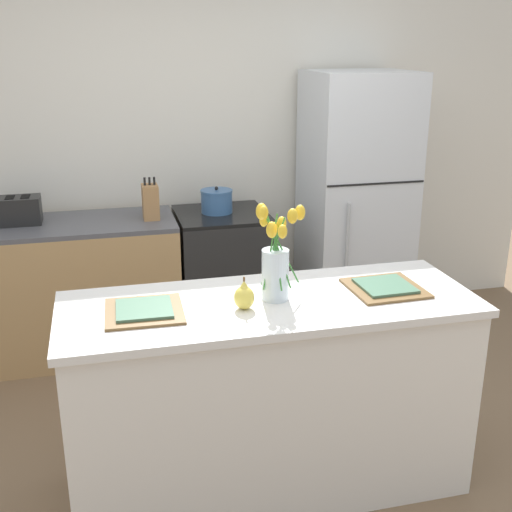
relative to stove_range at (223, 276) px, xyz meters
name	(u,v)px	position (x,y,z in m)	size (l,w,h in m)	color
ground_plane	(269,481)	(-0.10, -1.60, -0.45)	(10.00, 10.00, 0.00)	brown
back_wall	(196,137)	(-0.10, 0.40, 0.90)	(5.20, 0.08, 2.70)	silver
kitchen_island	(269,395)	(-0.10, -1.60, 0.02)	(1.80, 0.66, 0.93)	silver
back_counter	(47,292)	(-1.16, 0.00, 0.00)	(1.68, 0.60, 0.90)	tan
stove_range	(223,276)	(0.00, 0.00, 0.00)	(0.60, 0.61, 0.90)	black
refrigerator	(355,205)	(0.95, 0.00, 0.45)	(0.68, 0.67, 1.80)	silver
flower_vase	(276,262)	(-0.07, -1.59, 0.65)	(0.20, 0.17, 0.43)	silver
pear_figurine	(244,296)	(-0.23, -1.66, 0.54)	(0.09, 0.09, 0.14)	#E5CC4C
plate_setting_left	(144,310)	(-0.64, -1.59, 0.49)	(0.33, 0.33, 0.02)	brown
plate_setting_right	(385,287)	(0.44, -1.59, 0.49)	(0.33, 0.33, 0.02)	brown
toaster	(19,210)	(-1.27, 0.05, 0.54)	(0.28, 0.18, 0.17)	black
cooking_pot	(217,201)	(-0.03, 0.02, 0.53)	(0.21, 0.21, 0.18)	#386093
knife_block	(151,202)	(-0.47, -0.03, 0.56)	(0.10, 0.14, 0.27)	#A37547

